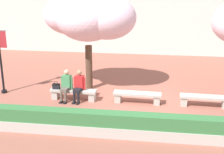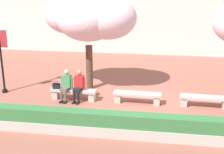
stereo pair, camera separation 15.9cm
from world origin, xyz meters
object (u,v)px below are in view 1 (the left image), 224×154
object	(u,v)px
person_seated_left	(66,84)
handbag	(56,86)
stone_bench_near_west	(137,96)
stone_bench_west_end	(73,93)
person_seated_right	(79,85)
stone_bench_center	(205,99)
cherry_tree_main	(90,17)

from	to	relation	value
person_seated_left	handbag	distance (m)	0.46
stone_bench_near_west	stone_bench_west_end	bearing A→B (deg)	180.00
person_seated_right	person_seated_left	bearing A→B (deg)	-179.98
stone_bench_west_end	person_seated_left	world-z (taller)	person_seated_left
stone_bench_center	person_seated_right	world-z (taller)	person_seated_right
stone_bench_west_end	handbag	size ratio (longest dim) A/B	5.70
stone_bench_west_end	stone_bench_near_west	xyz separation A→B (m)	(2.65, -0.00, 0.00)
stone_bench_near_west	stone_bench_center	xyz separation A→B (m)	(2.65, -0.00, 0.00)
person_seated_left	handbag	world-z (taller)	person_seated_left
stone_bench_near_west	stone_bench_center	bearing A→B (deg)	-0.00
stone_bench_west_end	cherry_tree_main	distance (m)	3.32
stone_bench_near_west	cherry_tree_main	world-z (taller)	cherry_tree_main
stone_bench_near_west	person_seated_left	xyz separation A→B (m)	(-2.93, -0.05, 0.39)
cherry_tree_main	stone_bench_near_west	bearing A→B (deg)	-33.53
cherry_tree_main	person_seated_left	bearing A→B (deg)	-115.65
stone_bench_near_west	person_seated_left	world-z (taller)	person_seated_left
stone_bench_west_end	handbag	xyz separation A→B (m)	(-0.72, -0.02, 0.27)
stone_bench_center	cherry_tree_main	world-z (taller)	cherry_tree_main
stone_bench_west_end	stone_bench_center	size ratio (longest dim) A/B	1.00
stone_bench_center	stone_bench_west_end	bearing A→B (deg)	180.00
handbag	stone_bench_west_end	bearing A→B (deg)	1.90
handbag	person_seated_left	bearing A→B (deg)	-3.76
stone_bench_near_west	handbag	xyz separation A→B (m)	(-3.37, -0.02, 0.27)
stone_bench_west_end	stone_bench_center	world-z (taller)	same
stone_bench_center	person_seated_right	distance (m)	5.05
person_seated_right	stone_bench_center	bearing A→B (deg)	0.60
stone_bench_west_end	handbag	world-z (taller)	handbag
stone_bench_center	cherry_tree_main	size ratio (longest dim) A/B	0.45
stone_bench_center	person_seated_left	distance (m)	5.59
stone_bench_west_end	stone_bench_center	distance (m)	5.29
person_seated_left	cherry_tree_main	xyz separation A→B (m)	(0.73, 1.51, 2.55)
person_seated_left	cherry_tree_main	distance (m)	3.05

